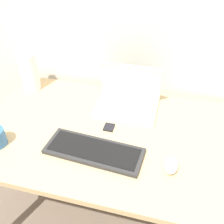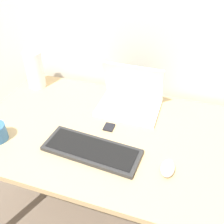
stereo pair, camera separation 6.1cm
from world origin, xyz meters
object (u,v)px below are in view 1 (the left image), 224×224
at_px(keyboard, 94,151).
at_px(vase, 28,65).
at_px(mp3_player, 109,127).
at_px(laptop, 128,98).
at_px(mouse, 171,165).

xyz_separation_m(keyboard, vase, (-0.52, 0.41, 0.14)).
bearing_deg(mp3_player, keyboard, -96.52).
relative_size(keyboard, mp3_player, 7.85).
relative_size(laptop, mp3_player, 5.70).
xyz_separation_m(laptop, mouse, (0.26, -0.38, -0.03)).
bearing_deg(vase, mp3_player, -23.42).
distance_m(keyboard, mp3_player, 0.18).
height_order(laptop, mouse, laptop).
distance_m(laptop, keyboard, 0.38).
bearing_deg(mp3_player, vase, 156.58).
distance_m(keyboard, mouse, 0.33).
bearing_deg(keyboard, mp3_player, 83.48).
bearing_deg(laptop, mouse, -55.64).
xyz_separation_m(laptop, vase, (-0.58, 0.03, 0.10)).
height_order(vase, mp3_player, vase).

